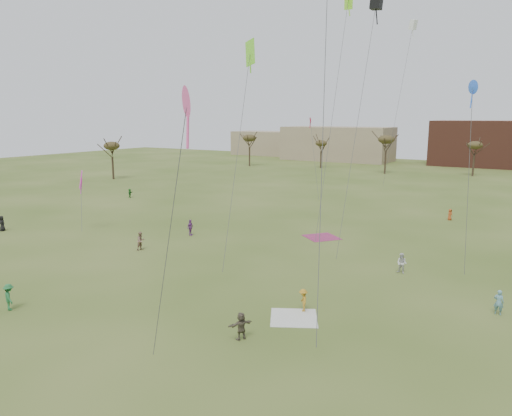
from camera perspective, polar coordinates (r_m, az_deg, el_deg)
The scene contains 18 objects.
ground at distance 32.84m, azimuth -11.41°, elevation -12.88°, with size 260.00×260.00×0.00m, color #3D541A.
flyer_near_center at distance 37.37m, azimuth -27.34°, elevation -9.42°, with size 1.20×0.69×1.86m, color #246C36.
spectator_fore_b at distance 49.00m, azimuth -13.55°, elevation -3.84°, with size 0.90×0.70×1.85m, color #9A7462.
spectator_fore_c at distance 29.31m, azimuth -1.79°, elevation -13.87°, with size 1.57×0.50×1.69m, color brown.
flyer_mid_a at distance 62.91m, azimuth -28.02°, elevation -1.63°, with size 0.87×0.57×1.78m, color black.
flyer_mid_b at distance 33.30m, azimuth 5.64°, elevation -10.89°, with size 1.02×0.59×1.58m, color #BE8923.
flyer_mid_c at distance 36.48m, azimuth 26.95°, elevation -9.98°, with size 0.63×0.41×1.73m, color #669BAA.
spectator_mid_d at distance 53.98m, azimuth -7.83°, elevation -2.31°, with size 1.06×0.44×1.80m, color #853D94.
spectator_mid_e at distance 42.55m, azimuth 16.98°, elevation -6.33°, with size 0.85×0.66×1.75m, color silver.
flyer_far_a at distance 81.21m, azimuth -14.80°, elevation 1.73°, with size 1.35×0.43×1.45m, color #297727.
flyer_far_b at distance 66.18m, azimuth 22.11°, elevation -0.72°, with size 0.71×0.46×1.46m, color #B64C1F.
blanket_cream at distance 32.53m, azimuth 4.53°, elevation -12.92°, with size 3.05×3.05×0.03m, color white.
blanket_plum at distance 53.28m, azimuth 7.82°, elevation -3.48°, with size 3.38×3.38×0.03m, color #9B2F5E.
kites_aloft at distance 59.61m, azimuth 15.56°, elevation 19.30°, with size 53.79×71.20×27.90m.
tree_line at distance 103.72m, azimuth 18.69°, elevation 6.97°, with size 117.44×49.32×8.91m.
building_tan at distance 147.88m, azimuth 9.67°, elevation 7.57°, with size 32.00×14.00×10.00m, color #937F60.
building_brick at distance 142.73m, azimuth 25.60°, elevation 6.95°, with size 26.00×16.00×12.00m, color brown.
building_tan_west at distance 167.64m, azimuth 0.97°, elevation 7.75°, with size 20.00×12.00×8.00m, color #937F60.
Camera 1 is at (20.91, -21.66, 13.10)m, focal length 33.57 mm.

